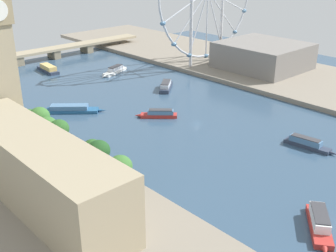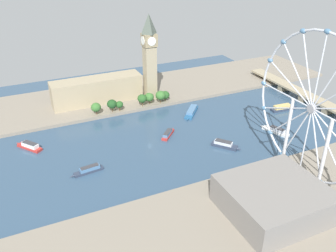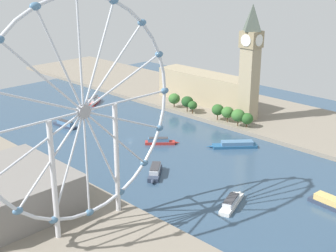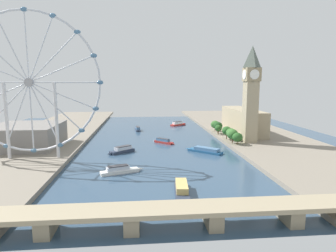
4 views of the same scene
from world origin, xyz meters
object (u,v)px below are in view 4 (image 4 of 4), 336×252
(tour_boat_6, at_px, (122,150))
(clock_tower, at_px, (251,93))
(ferris_wheel, at_px, (29,84))
(tour_boat_1, at_px, (182,190))
(tour_boat_2, at_px, (205,150))
(parliament_block, at_px, (243,121))
(river_bridge, at_px, (173,212))
(tour_boat_0, at_px, (164,141))
(riverside_hall, at_px, (26,136))
(tour_boat_5, at_px, (138,129))
(tour_boat_4, at_px, (178,124))
(tour_boat_3, at_px, (120,170))

(tour_boat_6, bearing_deg, clock_tower, 149.75)
(ferris_wheel, distance_m, tour_boat_1, 134.75)
(ferris_wheel, xyz_separation_m, tour_boat_2, (-132.17, -16.01, -55.26))
(parliament_block, distance_m, river_bridge, 225.49)
(river_bridge, xyz_separation_m, tour_boat_0, (-8.92, -163.49, -4.75))
(riverside_hall, height_order, tour_boat_0, riverside_hall)
(ferris_wheel, xyz_separation_m, river_bridge, (-91.44, 107.12, -50.46))
(tour_boat_2, xyz_separation_m, tour_boat_5, (57.80, -117.73, 0.17))
(parliament_block, height_order, tour_boat_4, parliament_block)
(tour_boat_1, xyz_separation_m, tour_boat_2, (-32.16, -87.75, -0.39))
(clock_tower, relative_size, tour_boat_2, 2.99)
(tour_boat_2, relative_size, tour_boat_3, 1.02)
(tour_boat_1, relative_size, tour_boat_6, 1.38)
(parliament_block, relative_size, riverside_hall, 1.55)
(tour_boat_3, bearing_deg, tour_boat_5, 66.50)
(ferris_wheel, height_order, tour_boat_0, ferris_wheel)
(tour_boat_1, bearing_deg, riverside_hall, -128.08)
(tour_boat_5, bearing_deg, tour_boat_6, 167.78)
(ferris_wheel, xyz_separation_m, tour_boat_4, (-128.62, -169.99, -54.75))
(tour_boat_3, bearing_deg, clock_tower, 12.80)
(parliament_block, height_order, tour_boat_5, parliament_block)
(clock_tower, height_order, tour_boat_4, clock_tower)
(river_bridge, distance_m, tour_boat_0, 163.80)
(tour_boat_3, distance_m, tour_boat_4, 213.24)
(tour_boat_6, bearing_deg, tour_boat_0, -176.83)
(clock_tower, xyz_separation_m, tour_boat_6, (116.13, 19.08, -46.22))
(parliament_block, distance_m, tour_boat_3, 180.79)
(clock_tower, bearing_deg, ferris_wheel, 12.82)
(riverside_hall, distance_m, tour_boat_5, 133.95)
(parliament_block, bearing_deg, tour_boat_1, 61.11)
(river_bridge, bearing_deg, tour_boat_1, -103.60)
(parliament_block, height_order, tour_boat_2, parliament_block)
(tour_boat_0, height_order, tour_boat_4, tour_boat_4)
(ferris_wheel, height_order, river_bridge, ferris_wheel)
(clock_tower, bearing_deg, tour_boat_3, 33.09)
(river_bridge, distance_m, tour_boat_6, 131.97)
(river_bridge, height_order, tour_boat_6, river_bridge)
(clock_tower, relative_size, tour_boat_6, 3.91)
(riverside_hall, bearing_deg, tour_boat_2, 171.20)
(river_bridge, bearing_deg, riverside_hall, -52.69)
(tour_boat_6, bearing_deg, riverside_hall, -51.79)
(river_bridge, distance_m, tour_boat_3, 78.33)
(clock_tower, distance_m, tour_boat_5, 147.47)
(tour_boat_0, bearing_deg, ferris_wheel, -106.61)
(clock_tower, distance_m, tour_boat_0, 92.67)
(tour_boat_1, relative_size, tour_boat_5, 1.18)
(riverside_hall, bearing_deg, clock_tower, -179.69)
(ferris_wheel, bearing_deg, tour_boat_0, -150.68)
(parliament_block, bearing_deg, clock_tower, 76.57)
(parliament_block, relative_size, tour_boat_1, 2.96)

